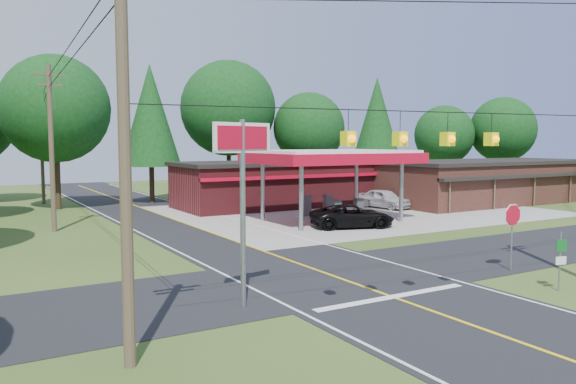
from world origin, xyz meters
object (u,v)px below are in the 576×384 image
big_stop_sign (243,171)px  octagonal_stop_sign (513,220)px  gas_canopy (332,159)px  sedan_car (384,199)px  suv_car (352,216)px

big_stop_sign → octagonal_stop_sign: size_ratio=2.14×
big_stop_sign → octagonal_stop_sign: bearing=-4.8°
gas_canopy → sedan_car: (8.00, 4.00, -3.48)m
sedan_car → octagonal_stop_sign: (-10.00, -20.01, 1.37)m
suv_car → octagonal_stop_sign: size_ratio=1.84×
gas_canopy → octagonal_stop_sign: (-2.00, -16.01, -2.10)m
suv_car → octagonal_stop_sign: octagonal_stop_sign is taller
gas_canopy → suv_car: bearing=-99.5°
gas_canopy → octagonal_stop_sign: size_ratio=3.70×
octagonal_stop_sign → sedan_car: bearing=63.5°
suv_car → gas_canopy: bearing=8.7°
suv_car → octagonal_stop_sign: (-1.50, -13.01, 1.43)m
gas_canopy → octagonal_stop_sign: bearing=-97.1°
sedan_car → big_stop_sign: big_stop_sign is taller
sedan_car → big_stop_sign: 29.31m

